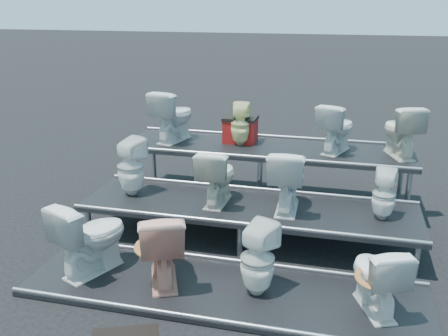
% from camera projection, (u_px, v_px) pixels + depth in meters
% --- Properties ---
extents(ground, '(80.00, 80.00, 0.00)m').
position_uv_depth(ground, '(248.00, 238.00, 6.43)').
color(ground, black).
rests_on(ground, ground).
extents(tier_front, '(4.20, 1.20, 0.06)m').
position_uv_depth(tier_front, '(223.00, 290.00, 5.22)').
color(tier_front, black).
rests_on(tier_front, ground).
extents(tier_mid, '(4.20, 1.20, 0.46)m').
position_uv_depth(tier_mid, '(248.00, 222.00, 6.35)').
color(tier_mid, black).
rests_on(tier_mid, ground).
extents(tier_back, '(4.20, 1.20, 0.86)m').
position_uv_depth(tier_back, '(265.00, 174.00, 7.48)').
color(tier_back, black).
rests_on(tier_back, ground).
extents(toilet_0, '(0.77, 0.95, 0.84)m').
position_uv_depth(toilet_0, '(91.00, 236.00, 5.42)').
color(toilet_0, white).
rests_on(toilet_0, tier_front).
extents(toilet_1, '(0.74, 0.93, 0.83)m').
position_uv_depth(toilet_1, '(162.00, 245.00, 5.23)').
color(toilet_1, '#E89D86').
rests_on(toilet_1, tier_front).
extents(toilet_2, '(0.46, 0.46, 0.78)m').
position_uv_depth(toilet_2, '(258.00, 259.00, 5.01)').
color(toilet_2, white).
rests_on(toilet_2, tier_front).
extents(toilet_3, '(0.64, 0.81, 0.72)m').
position_uv_depth(toilet_3, '(377.00, 276.00, 4.75)').
color(toilet_3, white).
rests_on(toilet_3, tier_front).
extents(toilet_4, '(0.45, 0.46, 0.77)m').
position_uv_depth(toilet_4, '(131.00, 167.00, 6.52)').
color(toilet_4, white).
rests_on(toilet_4, tier_mid).
extents(toilet_5, '(0.43, 0.72, 0.72)m').
position_uv_depth(toilet_5, '(217.00, 176.00, 6.26)').
color(toilet_5, beige).
rests_on(toilet_5, tier_mid).
extents(toilet_6, '(0.46, 0.78, 0.79)m').
position_uv_depth(toilet_6, '(287.00, 179.00, 6.04)').
color(toilet_6, white).
rests_on(toilet_6, tier_mid).
extents(toilet_7, '(0.30, 0.31, 0.61)m').
position_uv_depth(toilet_7, '(384.00, 194.00, 5.81)').
color(toilet_7, white).
rests_on(toilet_7, tier_mid).
extents(toilet_8, '(0.61, 0.85, 0.78)m').
position_uv_depth(toilet_8, '(173.00, 116.00, 7.55)').
color(toilet_8, white).
rests_on(toilet_8, tier_back).
extents(toilet_9, '(0.31, 0.32, 0.63)m').
position_uv_depth(toilet_9, '(240.00, 124.00, 7.33)').
color(toilet_9, '#EBEB9C').
rests_on(toilet_9, tier_back).
extents(toilet_10, '(0.61, 0.78, 0.70)m').
position_uv_depth(toilet_10, '(337.00, 128.00, 7.00)').
color(toilet_10, white).
rests_on(toilet_10, tier_back).
extents(toilet_11, '(0.62, 0.81, 0.73)m').
position_uv_depth(toilet_11, '(401.00, 130.00, 6.80)').
color(toilet_11, beige).
rests_on(toilet_11, tier_back).
extents(red_crate, '(0.48, 0.39, 0.34)m').
position_uv_depth(red_crate, '(240.00, 131.00, 7.55)').
color(red_crate, maroon).
rests_on(red_crate, tier_back).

